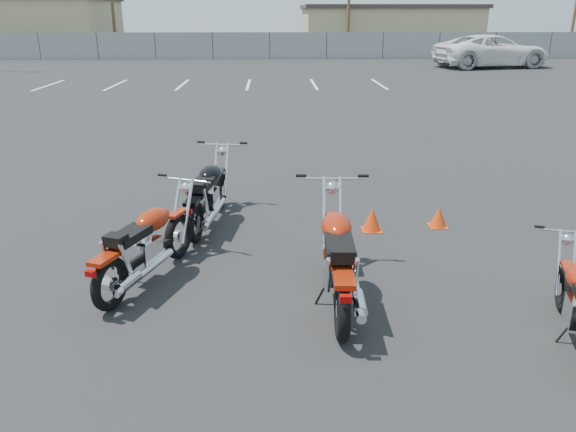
{
  "coord_description": "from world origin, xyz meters",
  "views": [
    {
      "loc": [
        -0.01,
        -6.1,
        3.09
      ],
      "look_at": [
        0.2,
        0.6,
        0.65
      ],
      "focal_mm": 35.0,
      "sensor_mm": 36.0,
      "label": 1
    }
  ],
  "objects_px": {
    "motorcycle_front_red": "(147,245)",
    "white_van": "(493,42)",
    "motorcycle_second_black": "(208,194)",
    "motorcycle_third_red": "(338,257)"
  },
  "relations": [
    {
      "from": "motorcycle_front_red",
      "to": "white_van",
      "type": "relative_size",
      "value": 0.27
    },
    {
      "from": "motorcycle_front_red",
      "to": "white_van",
      "type": "height_order",
      "value": "white_van"
    },
    {
      "from": "motorcycle_second_black",
      "to": "motorcycle_third_red",
      "type": "bearing_deg",
      "value": -55.94
    },
    {
      "from": "motorcycle_front_red",
      "to": "white_van",
      "type": "distance_m",
      "value": 31.56
    },
    {
      "from": "motorcycle_second_black",
      "to": "motorcycle_third_red",
      "type": "distance_m",
      "value": 3.02
    },
    {
      "from": "motorcycle_front_red",
      "to": "motorcycle_third_red",
      "type": "distance_m",
      "value": 2.3
    },
    {
      "from": "motorcycle_third_red",
      "to": "motorcycle_front_red",
      "type": "bearing_deg",
      "value": 166.1
    },
    {
      "from": "motorcycle_third_red",
      "to": "white_van",
      "type": "bearing_deg",
      "value": 66.43
    },
    {
      "from": "motorcycle_second_black",
      "to": "white_van",
      "type": "height_order",
      "value": "white_van"
    },
    {
      "from": "motorcycle_second_black",
      "to": "motorcycle_third_red",
      "type": "height_order",
      "value": "motorcycle_third_red"
    }
  ]
}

